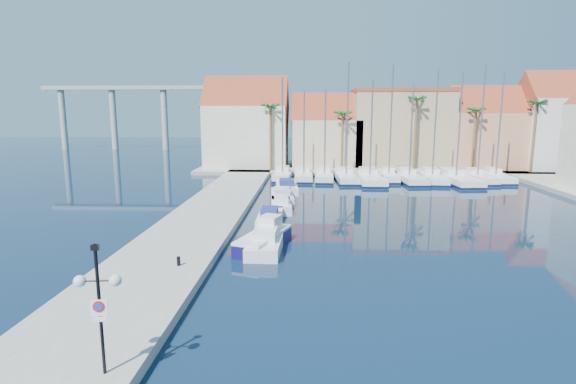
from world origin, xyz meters
name	(u,v)px	position (x,y,z in m)	size (l,w,h in m)	color
ground	(318,292)	(0.00, 0.00, 0.00)	(260.00, 260.00, 0.00)	black
quay_west	(203,220)	(-9.00, 13.50, 0.25)	(6.00, 77.00, 0.50)	gray
shore_north	(378,168)	(10.00, 48.00, 0.25)	(54.00, 16.00, 0.50)	gray
lamp_post	(98,290)	(-7.00, -8.17, 3.34)	(1.46, 0.52, 4.32)	black
bollard	(179,261)	(-7.57, 2.03, 0.75)	(0.20, 0.20, 0.50)	black
fishing_boat	(265,238)	(-3.39, 7.17, 0.64)	(3.45, 5.77, 1.92)	#140E54
motorboat_west_0	(266,241)	(-3.25, 7.02, 0.51)	(2.17, 6.41, 1.40)	white
motorboat_west_1	(270,218)	(-3.59, 13.39, 0.51)	(1.92, 5.74, 1.40)	white
motorboat_west_2	(281,204)	(-3.04, 18.46, 0.51)	(2.23, 5.58, 1.40)	white
motorboat_west_3	(282,196)	(-3.22, 22.56, 0.51)	(2.70, 6.67, 1.40)	white
motorboat_west_4	(287,186)	(-3.06, 28.26, 0.51)	(2.91, 7.21, 1.40)	white
sailboat_0	(283,174)	(-4.01, 37.10, 0.63)	(2.30, 8.25, 12.94)	white
sailboat_1	(304,175)	(-1.26, 36.79, 0.59)	(2.31, 8.41, 11.27)	white
sailboat_2	(324,176)	(1.42, 36.40, 0.60)	(2.52, 8.47, 11.45)	white
sailboat_3	(346,176)	(4.10, 35.96, 0.63)	(2.90, 9.54, 14.61)	white
sailboat_4	(369,177)	(7.01, 35.49, 0.57)	(3.04, 11.41, 12.47)	white
sailboat_5	(388,175)	(9.70, 37.01, 0.65)	(2.87, 8.57, 14.39)	white
sailboat_6	(408,177)	(11.91, 35.77, 0.58)	(3.30, 9.99, 12.01)	white
sailboat_7	(431,177)	(14.93, 36.07, 0.60)	(3.39, 10.08, 13.76)	white
sailboat_8	(454,178)	(17.54, 35.44, 0.57)	(3.95, 11.81, 13.30)	white
sailboat_9	(476,177)	(20.46, 36.15, 0.65)	(3.00, 8.76, 14.35)	white
sailboat_10	(494,176)	(22.99, 36.77, 0.63)	(2.35, 8.59, 13.64)	white
building_0	(247,126)	(-10.00, 47.00, 6.52)	(12.30, 9.00, 13.50)	beige
building_1	(327,135)	(2.00, 47.00, 5.30)	(10.30, 8.00, 11.00)	#CAB68E
building_2	(400,128)	(13.00, 48.00, 6.26)	(14.20, 10.20, 11.50)	tan
building_3	(483,131)	(25.00, 47.00, 5.86)	(10.30, 8.00, 12.00)	tan
building_4	(550,124)	(34.00, 46.00, 6.97)	(8.30, 8.00, 14.00)	silver
palm_0	(271,109)	(-6.00, 42.00, 9.08)	(2.60, 2.60, 10.15)	brown
palm_1	(343,116)	(4.00, 42.00, 8.14)	(2.60, 2.60, 9.15)	brown
palm_2	(417,102)	(14.00, 42.00, 10.02)	(2.60, 2.60, 11.15)	brown
palm_3	(476,112)	(22.00, 42.00, 8.61)	(2.60, 2.60, 9.65)	brown
palm_4	(537,105)	(30.00, 42.00, 9.55)	(2.60, 2.60, 10.65)	brown
viaduct	(142,105)	(-39.07, 82.00, 10.25)	(48.00, 2.20, 14.45)	#9E9E99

